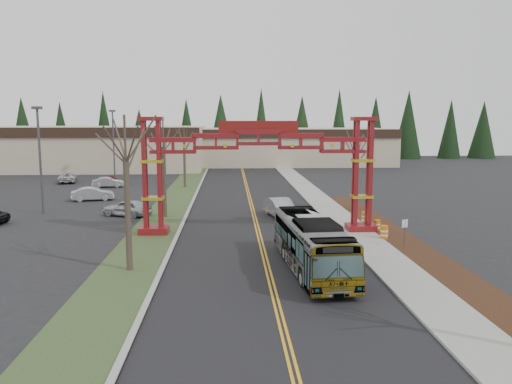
{
  "coord_description": "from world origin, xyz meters",
  "views": [
    {
      "loc": [
        -2.17,
        -19.61,
        8.66
      ],
      "look_at": [
        -0.39,
        14.13,
        3.77
      ],
      "focal_mm": 35.0,
      "sensor_mm": 36.0,
      "label": 1
    }
  ],
  "objects": [
    {
      "name": "landscape_strip",
      "position": [
        10.2,
        10.0,
        0.06
      ],
      "size": [
        2.6,
        50.0,
        0.12
      ],
      "primitive_type": "cube",
      "color": "black",
      "rests_on": "ground"
    },
    {
      "name": "street_sign",
      "position": [
        9.62,
        12.84,
        1.44
      ],
      "size": [
        0.44,
        0.2,
        2.0
      ],
      "color": "#3F3F44",
      "rests_on": "ground"
    },
    {
      "name": "lane_line_left",
      "position": [
        -0.12,
        25.0,
        0.03
      ],
      "size": [
        0.12,
        100.0,
        0.01
      ],
      "primitive_type": "cube",
      "color": "gold",
      "rests_on": "road"
    },
    {
      "name": "barrel_south",
      "position": [
        9.0,
        15.27,
        0.53
      ],
      "size": [
        0.57,
        0.57,
        1.06
      ],
      "color": "orange",
      "rests_on": "ground"
    },
    {
      "name": "road",
      "position": [
        0.0,
        25.0,
        0.01
      ],
      "size": [
        12.0,
        110.0,
        0.02
      ],
      "primitive_type": "cube",
      "color": "black",
      "rests_on": "ground"
    },
    {
      "name": "barrel_mid",
      "position": [
        9.33,
        18.12,
        0.45
      ],
      "size": [
        0.49,
        0.49,
        0.91
      ],
      "color": "orange",
      "rests_on": "ground"
    },
    {
      "name": "gateway_arch",
      "position": [
        0.0,
        18.0,
        5.98
      ],
      "size": [
        18.2,
        1.6,
        8.9
      ],
      "color": "maroon",
      "rests_on": "ground"
    },
    {
      "name": "ground",
      "position": [
        0.0,
        0.0,
        0.0
      ],
      "size": [
        200.0,
        200.0,
        0.0
      ],
      "primitive_type": "plane",
      "color": "black",
      "rests_on": "ground"
    },
    {
      "name": "bare_tree_median_near",
      "position": [
        -8.0,
        8.65,
        6.59
      ],
      "size": [
        3.51,
        3.51,
        8.96
      ],
      "color": "#382D26",
      "rests_on": "ground"
    },
    {
      "name": "retail_building_east",
      "position": [
        10.0,
        79.95,
        3.51
      ],
      "size": [
        38.0,
        20.3,
        7.0
      ],
      "color": "#B9AC8E",
      "rests_on": "ground"
    },
    {
      "name": "lane_line_right",
      "position": [
        0.12,
        25.0,
        0.03
      ],
      "size": [
        0.12,
        100.0,
        0.01
      ],
      "primitive_type": "cube",
      "color": "gold",
      "rests_on": "road"
    },
    {
      "name": "grass_median",
      "position": [
        -8.0,
        25.0,
        0.04
      ],
      "size": [
        4.0,
        110.0,
        0.08
      ],
      "primitive_type": "cube",
      "color": "#374924",
      "rests_on": "ground"
    },
    {
      "name": "sidewalk_right",
      "position": [
        7.6,
        25.0,
        0.08
      ],
      "size": [
        2.6,
        110.0,
        0.14
      ],
      "primitive_type": "cube",
      "color": "gray",
      "rests_on": "ground"
    },
    {
      "name": "silver_sedan",
      "position": [
        2.37,
        24.31,
        0.84
      ],
      "size": [
        2.94,
        5.36,
        1.68
      ],
      "primitive_type": "imported",
      "rotation": [
        0.0,
        0.0,
        0.24
      ],
      "color": "#A5A8AD",
      "rests_on": "ground"
    },
    {
      "name": "parked_car_far_a",
      "position": [
        -17.96,
        45.46,
        0.66
      ],
      "size": [
        4.17,
        1.96,
        1.32
      ],
      "primitive_type": "imported",
      "rotation": [
        0.0,
        0.0,
        1.71
      ],
      "color": "#AFB3B7",
      "rests_on": "ground"
    },
    {
      "name": "parked_car_far_b",
      "position": [
        -24.85,
        50.85,
        0.7
      ],
      "size": [
        3.44,
        5.42,
        1.39
      ],
      "primitive_type": "imported",
      "rotation": [
        0.0,
        0.0,
        3.38
      ],
      "color": "silver",
      "rests_on": "ground"
    },
    {
      "name": "parked_car_near_a",
      "position": [
        -11.51,
        25.48,
        0.77
      ],
      "size": [
        4.87,
        3.46,
        1.54
      ],
      "primitive_type": "imported",
      "rotation": [
        0.0,
        0.0,
        4.3
      ],
      "color": "#B2B4BA",
      "rests_on": "ground"
    },
    {
      "name": "bare_tree_median_far",
      "position": [
        -8.0,
        44.8,
        5.58
      ],
      "size": [
        3.31,
        3.31,
        7.8
      ],
      "color": "#382D26",
      "rests_on": "ground"
    },
    {
      "name": "retail_building_west",
      "position": [
        -30.0,
        71.96,
        3.76
      ],
      "size": [
        46.0,
        22.3,
        7.5
      ],
      "color": "#B9AC8E",
      "rests_on": "ground"
    },
    {
      "name": "curb_left",
      "position": [
        -6.15,
        25.0,
        0.07
      ],
      "size": [
        0.3,
        110.0,
        0.15
      ],
      "primitive_type": "cube",
      "color": "#9E9E99",
      "rests_on": "ground"
    },
    {
      "name": "parked_car_mid_a",
      "position": [
        -18.26,
        47.51,
        0.64
      ],
      "size": [
        2.61,
        4.65,
        1.27
      ],
      "primitive_type": "imported",
      "rotation": [
        0.0,
        0.0,
        3.34
      ],
      "color": "maroon",
      "rests_on": "ground"
    },
    {
      "name": "curb_right",
      "position": [
        6.15,
        25.0,
        0.07
      ],
      "size": [
        0.3,
        110.0,
        0.15
      ],
      "primitive_type": "cube",
      "color": "#9E9E99",
      "rests_on": "ground"
    },
    {
      "name": "bare_tree_median_mid",
      "position": [
        -8.0,
        24.69,
        6.27
      ],
      "size": [
        3.48,
        3.48,
        8.62
      ],
      "color": "#382D26",
      "rests_on": "ground"
    },
    {
      "name": "transit_bus",
      "position": [
        2.53,
        8.25,
        1.54
      ],
      "size": [
        3.36,
        11.2,
        3.08
      ],
      "primitive_type": "imported",
      "rotation": [
        0.0,
        0.0,
        0.07
      ],
      "color": "#B4B7BC",
      "rests_on": "ground"
    },
    {
      "name": "light_pole_far",
      "position": [
        -19.33,
        55.3,
        5.85
      ],
      "size": [
        0.88,
        0.44,
        10.11
      ],
      "color": "#3F3F44",
      "rests_on": "ground"
    },
    {
      "name": "conifer_treeline",
      "position": [
        0.25,
        92.0,
        6.49
      ],
      "size": [
        116.1,
        5.6,
        13.0
      ],
      "color": "black",
      "rests_on": "ground"
    },
    {
      "name": "light_pole_near",
      "position": [
        -19.59,
        27.11,
        5.72
      ],
      "size": [
        0.86,
        0.43,
        9.89
      ],
      "color": "#3F3F44",
      "rests_on": "ground"
    },
    {
      "name": "parked_car_near_b",
      "position": [
        -17.06,
        34.69,
        0.73
      ],
      "size": [
        4.67,
        2.57,
        1.46
      ],
      "primitive_type": "imported",
      "rotation": [
        0.0,
        0.0,
        1.82
      ],
      "color": "silver",
      "rests_on": "ground"
    },
    {
      "name": "barrel_north",
      "position": [
        9.1,
        20.82,
        0.53
      ],
      "size": [
        0.57,
        0.57,
        1.05
      ],
      "color": "orange",
      "rests_on": "ground"
    },
    {
      "name": "bare_tree_right_far",
      "position": [
        10.0,
        27.44,
        5.68
      ],
      "size": [
        3.47,
        3.47,
        8.01
      ],
      "color": "#382D26",
      "rests_on": "ground"
    }
  ]
}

